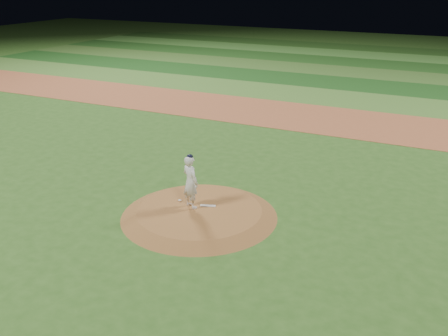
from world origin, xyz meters
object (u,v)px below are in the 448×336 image
Objects in this scene: rosin_bag at (180,200)px; pitcher_on_mound at (190,182)px; pitching_rubber at (208,206)px; pitchers_mound at (199,213)px.

rosin_bag is 0.06× the size of pitcher_on_mound.
rosin_bag is 1.13m from pitcher_on_mound.
pitcher_on_mound is (-0.51, -0.31, 0.96)m from pitching_rubber.
pitchers_mound is 0.42m from pitching_rubber.
pitchers_mound is at bearing -132.49° from pitching_rubber.
pitchers_mound is at bearing -8.48° from pitcher_on_mound.
pitching_rubber is 4.37× the size of rosin_bag.
pitchers_mound is 1.01m from rosin_bag.
pitcher_on_mound is at bearing -20.49° from rosin_bag.
rosin_bag is at bearing 159.51° from pitcher_on_mound.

